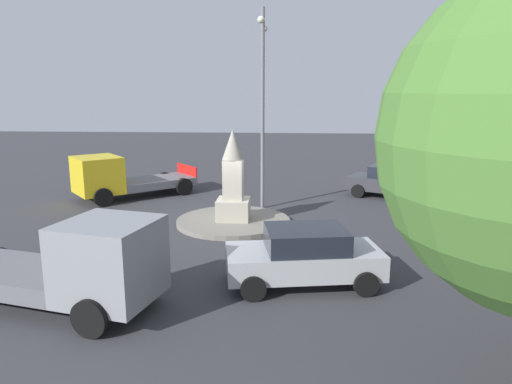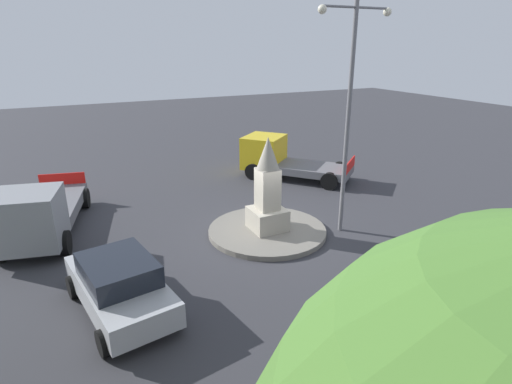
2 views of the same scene
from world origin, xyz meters
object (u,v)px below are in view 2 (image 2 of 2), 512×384
object	(u,v)px
streetlamp	(350,98)
truck_yellow_parked_left	(280,158)
car_silver_approaching	(119,284)
truck_grey_parked_right	(39,214)
monument	(268,193)

from	to	relation	value
streetlamp	truck_yellow_parked_left	world-z (taller)	streetlamp
car_silver_approaching	truck_yellow_parked_left	xyz separation A→B (m)	(9.56, 8.45, 0.21)
streetlamp	truck_yellow_parked_left	size ratio (longest dim) A/B	1.49
car_silver_approaching	truck_grey_parked_right	size ratio (longest dim) A/B	0.68
car_silver_approaching	truck_grey_parked_right	world-z (taller)	truck_grey_parked_right
monument	truck_grey_parked_right	distance (m)	8.07
streetlamp	car_silver_approaching	world-z (taller)	streetlamp
monument	streetlamp	distance (m)	4.36
car_silver_approaching	truck_yellow_parked_left	world-z (taller)	truck_yellow_parked_left
streetlamp	truck_grey_parked_right	xyz separation A→B (m)	(-10.10, 3.93, -3.90)
truck_grey_parked_right	truck_yellow_parked_left	distance (m)	11.75
streetlamp	car_silver_approaching	distance (m)	9.40
monument	truck_yellow_parked_left	size ratio (longest dim) A/B	0.62
car_silver_approaching	truck_grey_parked_right	distance (m)	5.78
monument	truck_yellow_parked_left	distance (m)	7.11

